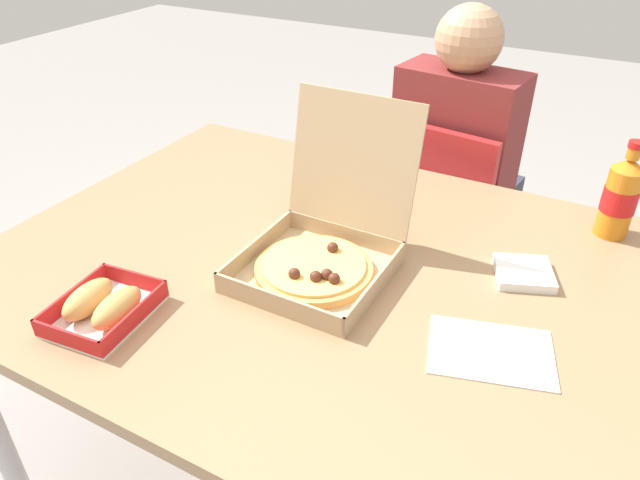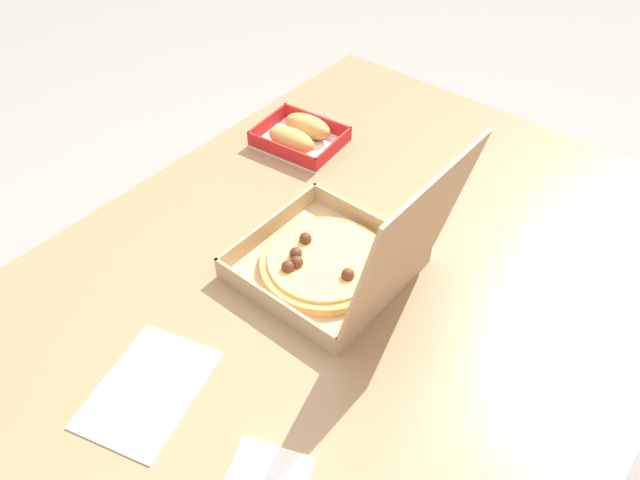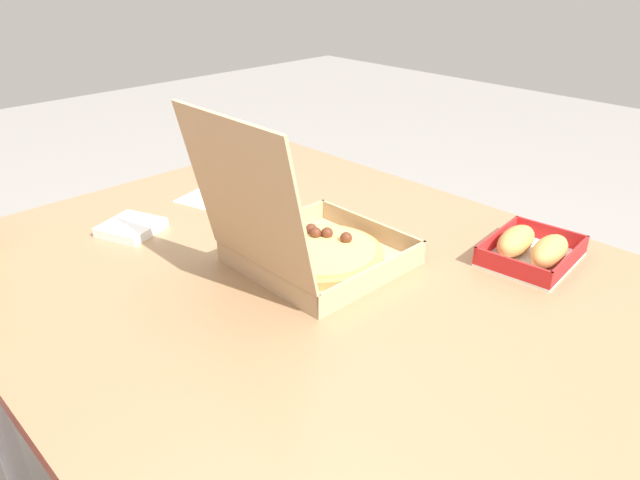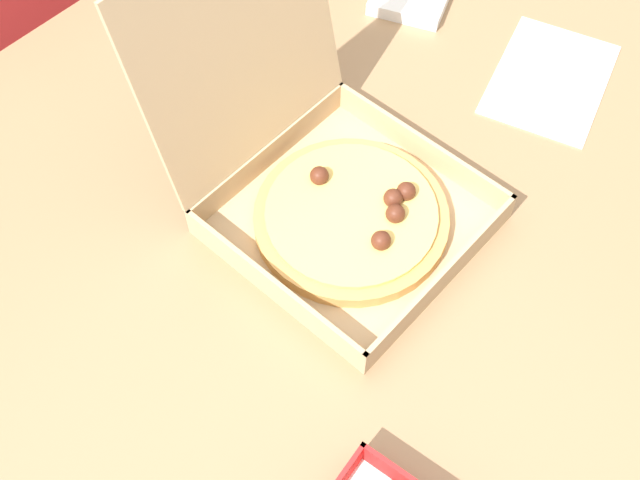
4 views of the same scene
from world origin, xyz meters
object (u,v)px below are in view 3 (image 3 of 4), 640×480
at_px(napkin_pile, 131,227).
at_px(paper_menu, 227,200).
at_px(bread_side_box, 532,248).
at_px(pizza_box_open, 309,245).

bearing_deg(napkin_pile, paper_menu, -90.13).
bearing_deg(paper_menu, bread_side_box, -175.41).
bearing_deg(pizza_box_open, paper_menu, -12.33).
distance_m(pizza_box_open, bread_side_box, 0.43).
relative_size(bread_side_box, napkin_pile, 1.85).
relative_size(pizza_box_open, paper_menu, 1.65).
distance_m(pizza_box_open, napkin_pile, 0.41).
xyz_separation_m(bread_side_box, napkin_pile, (0.65, 0.50, -0.02)).
xyz_separation_m(paper_menu, napkin_pile, (0.00, 0.25, 0.01)).
relative_size(paper_menu, napkin_pile, 1.91).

